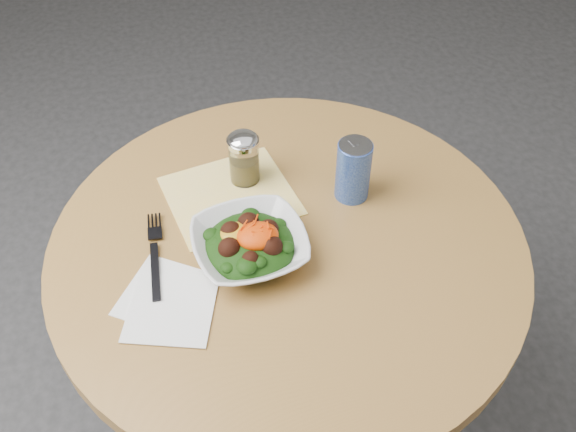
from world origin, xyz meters
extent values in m
plane|color=#29292C|center=(0.00, 0.00, 0.00)|extent=(6.00, 6.00, 0.00)
cylinder|color=black|center=(0.00, 0.00, 0.01)|extent=(0.52, 0.52, 0.03)
cylinder|color=black|center=(0.00, 0.00, 0.35)|extent=(0.10, 0.10, 0.71)
cylinder|color=#AD803E|center=(0.00, 0.00, 0.73)|extent=(0.90, 0.90, 0.04)
cube|color=yellow|center=(-0.09, 0.14, 0.75)|extent=(0.28, 0.27, 0.00)
cube|color=white|center=(-0.23, -0.09, 0.75)|extent=(0.20, 0.20, 0.00)
cube|color=white|center=(-0.23, -0.12, 0.75)|extent=(0.18, 0.18, 0.00)
imported|color=silver|center=(-0.08, -0.02, 0.78)|extent=(0.23, 0.23, 0.05)
ellipsoid|color=black|center=(-0.08, -0.02, 0.77)|extent=(0.17, 0.17, 0.06)
ellipsoid|color=#CB8F14|center=(-0.10, -0.01, 0.80)|extent=(0.05, 0.05, 0.02)
ellipsoid|color=#EE4C05|center=(-0.06, -0.03, 0.80)|extent=(0.08, 0.06, 0.03)
cube|color=black|center=(-0.25, -0.03, 0.76)|extent=(0.02, 0.13, 0.00)
cube|color=black|center=(-0.24, 0.07, 0.76)|extent=(0.03, 0.07, 0.00)
cylinder|color=silver|center=(-0.05, 0.18, 0.80)|extent=(0.06, 0.06, 0.09)
cylinder|color=#A58A4D|center=(-0.05, 0.18, 0.78)|extent=(0.05, 0.05, 0.05)
cylinder|color=silver|center=(-0.05, 0.18, 0.85)|extent=(0.06, 0.06, 0.01)
ellipsoid|color=silver|center=(-0.05, 0.18, 0.86)|extent=(0.06, 0.06, 0.03)
cylinder|color=#0D2B95|center=(0.15, 0.09, 0.81)|extent=(0.07, 0.07, 0.13)
cylinder|color=#B0B0B7|center=(0.15, 0.09, 0.88)|extent=(0.06, 0.06, 0.00)
cube|color=#B0B0B7|center=(0.15, 0.10, 0.88)|extent=(0.02, 0.02, 0.00)
camera|label=1|loc=(-0.16, -0.79, 1.65)|focal=40.00mm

